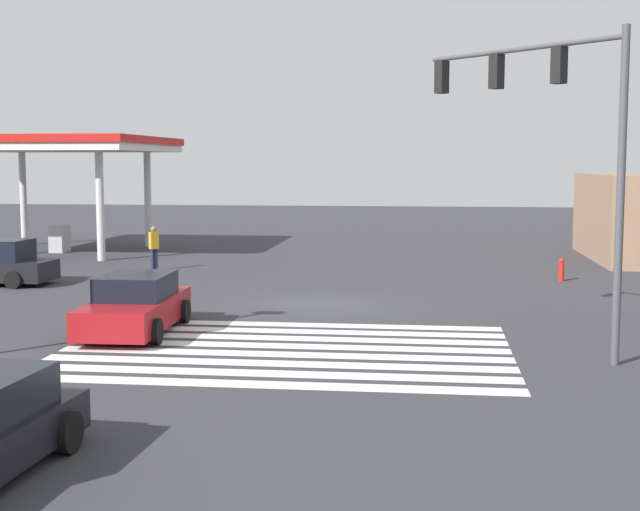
{
  "coord_description": "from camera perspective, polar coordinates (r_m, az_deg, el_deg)",
  "views": [
    {
      "loc": [
        3.35,
        -27.52,
        4.49
      ],
      "look_at": [
        0.0,
        0.0,
        1.56
      ],
      "focal_mm": 50.0,
      "sensor_mm": 36.0,
      "label": 1
    }
  ],
  "objects": [
    {
      "name": "gas_station_canopy",
      "position": [
        46.01,
        -16.5,
        6.65
      ],
      "size": [
        10.09,
        10.09,
        5.7
      ],
      "color": "silver",
      "rests_on": "ground_plane"
    },
    {
      "name": "crosswalk_markings",
      "position": [
        21.41,
        -2.23,
        -6.06
      ],
      "size": [
        10.71,
        7.25,
        0.01
      ],
      "rotation": [
        0.0,
        0.0,
        1.57
      ],
      "color": "silver",
      "rests_on": "ground_plane"
    },
    {
      "name": "fire_hydrant",
      "position": [
        34.79,
        15.19,
        -0.88
      ],
      "size": [
        0.22,
        0.22,
        0.86
      ],
      "color": "red",
      "rests_on": "ground_plane"
    },
    {
      "name": "pedestrian",
      "position": [
        37.51,
        -10.58,
        0.65
      ],
      "size": [
        0.41,
        0.41,
        1.83
      ],
      "rotation": [
        0.0,
        0.0,
        -0.8
      ],
      "color": "#232842",
      "rests_on": "ground_plane"
    },
    {
      "name": "car_3",
      "position": [
        23.97,
        -11.74,
        -3.16
      ],
      "size": [
        2.27,
        4.86,
        1.53
      ],
      "rotation": [
        0.0,
        0.0,
        -1.54
      ],
      "color": "maroon",
      "rests_on": "ground_plane"
    },
    {
      "name": "ground_plane",
      "position": [
        28.09,
        0.0,
        -3.16
      ],
      "size": [
        125.26,
        125.26,
        0.0
      ],
      "primitive_type": "plane",
      "color": "#333338"
    },
    {
      "name": "traffic_signal_mast",
      "position": [
        21.54,
        14.66,
        8.3
      ],
      "size": [
        4.17,
        4.17,
        7.41
      ],
      "rotation": [
        0.0,
        0.0,
        2.36
      ],
      "color": "#47474C",
      "rests_on": "ground_plane"
    }
  ]
}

